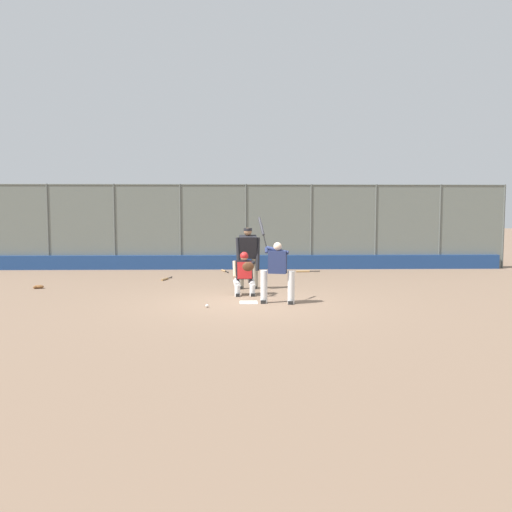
# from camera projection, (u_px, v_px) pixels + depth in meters

# --- Properties ---
(ground_plane) EXTENTS (160.00, 160.00, 0.00)m
(ground_plane) POSITION_uv_depth(u_px,v_px,m) (249.00, 303.00, 12.00)
(ground_plane) COLOR #7A604C
(home_plate_marker) EXTENTS (0.43, 0.43, 0.01)m
(home_plate_marker) POSITION_uv_depth(u_px,v_px,m) (249.00, 302.00, 12.00)
(home_plate_marker) COLOR white
(home_plate_marker) RESTS_ON ground_plane
(backstop_fence) EXTENTS (20.74, 0.08, 3.35)m
(backstop_fence) POSITION_uv_depth(u_px,v_px,m) (246.00, 225.00, 19.70)
(backstop_fence) COLOR #515651
(backstop_fence) RESTS_ON ground_plane
(padding_wall) EXTENTS (20.25, 0.18, 0.55)m
(padding_wall) POSITION_uv_depth(u_px,v_px,m) (246.00, 262.00, 19.71)
(padding_wall) COLOR navy
(padding_wall) RESTS_ON ground_plane
(bleachers_beyond) EXTENTS (14.46, 3.05, 1.80)m
(bleachers_beyond) POSITION_uv_depth(u_px,v_px,m) (316.00, 250.00, 22.73)
(bleachers_beyond) COLOR slate
(bleachers_beyond) RESTS_ON ground_plane
(batter_at_plate) EXTENTS (0.86, 0.79, 2.06)m
(batter_at_plate) POSITION_uv_depth(u_px,v_px,m) (277.00, 270.00, 11.85)
(batter_at_plate) COLOR silver
(batter_at_plate) RESTS_ON ground_plane
(catcher_behind_plate) EXTENTS (0.61, 0.72, 1.14)m
(catcher_behind_plate) POSITION_uv_depth(u_px,v_px,m) (245.00, 273.00, 13.11)
(catcher_behind_plate) COLOR silver
(catcher_behind_plate) RESTS_ON ground_plane
(umpire_home) EXTENTS (0.71, 0.46, 1.75)m
(umpire_home) POSITION_uv_depth(u_px,v_px,m) (248.00, 256.00, 14.25)
(umpire_home) COLOR gray
(umpire_home) RESTS_ON ground_plane
(spare_bat_near_backstop) EXTENTS (0.31, 0.87, 0.07)m
(spare_bat_near_backstop) POSITION_uv_depth(u_px,v_px,m) (224.00, 271.00, 18.86)
(spare_bat_near_backstop) COLOR black
(spare_bat_near_backstop) RESTS_ON ground_plane
(spare_bat_by_padding) EXTENTS (0.26, 0.83, 0.07)m
(spare_bat_by_padding) POSITION_uv_depth(u_px,v_px,m) (166.00, 279.00, 16.38)
(spare_bat_by_padding) COLOR black
(spare_bat_by_padding) RESTS_ON ground_plane
(spare_bat_third_base_side) EXTENTS (0.91, 0.12, 0.07)m
(spare_bat_third_base_side) POSITION_uv_depth(u_px,v_px,m) (305.00, 271.00, 18.67)
(spare_bat_third_base_side) COLOR black
(spare_bat_third_base_side) RESTS_ON ground_plane
(fielding_glove_on_dirt) EXTENTS (0.28, 0.21, 0.10)m
(fielding_glove_on_dirt) POSITION_uv_depth(u_px,v_px,m) (38.00, 287.00, 14.38)
(fielding_glove_on_dirt) COLOR brown
(fielding_glove_on_dirt) RESTS_ON ground_plane
(baseball_loose) EXTENTS (0.07, 0.07, 0.07)m
(baseball_loose) POSITION_uv_depth(u_px,v_px,m) (207.00, 306.00, 11.37)
(baseball_loose) COLOR white
(baseball_loose) RESTS_ON ground_plane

